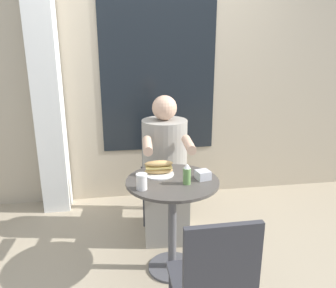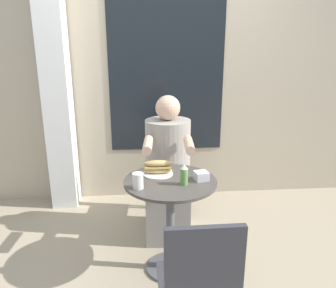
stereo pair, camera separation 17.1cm
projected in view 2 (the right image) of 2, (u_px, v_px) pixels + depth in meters
name	position (u px, v px, depth m)	size (l,w,h in m)	color
ground_plane	(170.00, 268.00, 2.44)	(8.00, 8.00, 0.00)	tan
storefront_wall	(159.00, 66.00, 3.31)	(8.00, 0.09, 2.80)	#B7A88E
lattice_pillar	(57.00, 89.00, 3.12)	(0.25, 0.25, 2.40)	silver
cafe_table	(170.00, 206.00, 2.29)	(0.64, 0.64, 0.71)	#47423D
diner_chair	(166.00, 163.00, 3.13)	(0.40, 0.40, 0.87)	#333338
seated_diner	(168.00, 177.00, 2.79)	(0.41, 0.69, 1.21)	gray
empty_chair_across	(200.00, 283.00, 1.53)	(0.38, 0.38, 0.87)	#333338
sandwich_on_plate	(158.00, 168.00, 2.33)	(0.22, 0.22, 0.10)	white
drink_cup	(138.00, 181.00, 2.09)	(0.07, 0.07, 0.10)	silver
napkin_box	(201.00, 176.00, 2.23)	(0.11, 0.11, 0.06)	silver
condiment_bottle	(184.00, 175.00, 2.15)	(0.05, 0.05, 0.14)	#66934C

